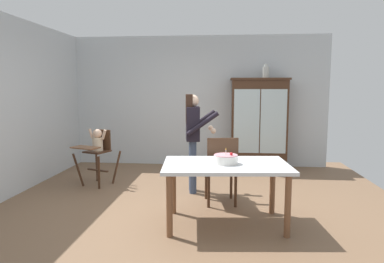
# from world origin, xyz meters

# --- Properties ---
(ground_plane) EXTENTS (6.24, 6.24, 0.00)m
(ground_plane) POSITION_xyz_m (0.00, 0.00, 0.00)
(ground_plane) COLOR brown
(wall_back) EXTENTS (5.32, 0.06, 2.70)m
(wall_back) POSITION_xyz_m (0.00, 2.63, 1.35)
(wall_back) COLOR silver
(wall_back) RESTS_ON ground_plane
(china_cabinet) EXTENTS (1.15, 0.48, 1.82)m
(china_cabinet) POSITION_xyz_m (1.25, 2.37, 0.92)
(china_cabinet) COLOR #422819
(china_cabinet) RESTS_ON ground_plane
(ceramic_vase) EXTENTS (0.13, 0.13, 0.27)m
(ceramic_vase) POSITION_xyz_m (1.36, 2.37, 1.94)
(ceramic_vase) COLOR #B2B7B2
(ceramic_vase) RESTS_ON china_cabinet
(high_chair_with_toddler) EXTENTS (0.74, 0.81, 0.95)m
(high_chair_with_toddler) POSITION_xyz_m (-1.56, 0.89, 0.65)
(high_chair_with_toddler) COLOR #422819
(high_chair_with_toddler) RESTS_ON ground_plane
(adult_person) EXTENTS (0.55, 0.54, 1.53)m
(adult_person) POSITION_xyz_m (0.08, 0.65, 0.97)
(adult_person) COLOR #3D4C6B
(adult_person) RESTS_ON ground_plane
(dining_table) EXTENTS (1.54, 1.04, 0.74)m
(dining_table) POSITION_xyz_m (0.58, -0.63, 0.64)
(dining_table) COLOR silver
(dining_table) RESTS_ON ground_plane
(birthday_cake) EXTENTS (0.28, 0.28, 0.19)m
(birthday_cake) POSITION_xyz_m (0.58, -0.64, 0.79)
(birthday_cake) COLOR white
(birthday_cake) RESTS_ON dining_table
(dining_chair_far_side) EXTENTS (0.50, 0.50, 0.96)m
(dining_chair_far_side) POSITION_xyz_m (0.52, 0.05, 0.56)
(dining_chair_far_side) COLOR #422819
(dining_chair_far_side) RESTS_ON ground_plane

